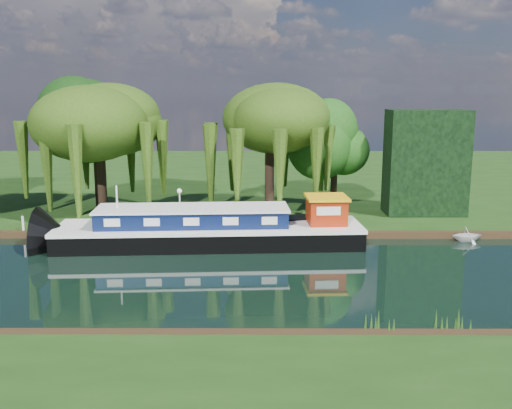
{
  "coord_description": "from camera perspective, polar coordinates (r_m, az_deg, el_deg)",
  "views": [
    {
      "loc": [
        6.13,
        -29.52,
        9.95
      ],
      "look_at": [
        5.99,
        5.81,
        2.8
      ],
      "focal_mm": 40.0,
      "sensor_mm": 36.0,
      "label": 1
    }
  ],
  "objects": [
    {
      "name": "mooring_posts",
      "position": [
        39.54,
        -9.44,
        -1.88
      ],
      "size": [
        19.16,
        0.16,
        1.0
      ],
      "color": "silver",
      "rests_on": "far_bank"
    },
    {
      "name": "willow_left",
      "position": [
        45.16,
        -15.45,
        7.72
      ],
      "size": [
        7.92,
        7.92,
        9.49
      ],
      "color": "black",
      "rests_on": "far_bank"
    },
    {
      "name": "lamppost",
      "position": [
        41.11,
        -7.65,
        0.78
      ],
      "size": [
        0.36,
        0.36,
        2.56
      ],
      "color": "silver",
      "rests_on": "far_bank"
    },
    {
      "name": "conifer_hedge",
      "position": [
        45.72,
        16.61,
        4.05
      ],
      "size": [
        6.0,
        3.0,
        8.0
      ],
      "primitive_type": "cube",
      "color": "black",
      "rests_on": "far_bank"
    },
    {
      "name": "willow_right",
      "position": [
        43.03,
        1.38,
        7.62
      ],
      "size": [
        7.46,
        7.46,
        9.09
      ],
      "color": "black",
      "rests_on": "far_bank"
    },
    {
      "name": "tree_far_mid",
      "position": [
        47.42,
        -15.73,
        7.52
      ],
      "size": [
        5.87,
        5.87,
        9.6
      ],
      "color": "black",
      "rests_on": "far_bank"
    },
    {
      "name": "dutch_barge",
      "position": [
        37.06,
        -4.38,
        -2.53
      ],
      "size": [
        19.86,
        5.57,
        4.14
      ],
      "rotation": [
        0.0,
        0.0,
        0.06
      ],
      "color": "black",
      "rests_on": "ground"
    },
    {
      "name": "reeds_near",
      "position": [
        23.89,
        2.04,
        -11.74
      ],
      "size": [
        33.7,
        1.5,
        1.1
      ],
      "color": "#1C4312",
      "rests_on": "ground"
    },
    {
      "name": "tree_far_right",
      "position": [
        45.61,
        7.9,
        5.93
      ],
      "size": [
        4.62,
        4.62,
        7.55
      ],
      "color": "black",
      "rests_on": "far_bank"
    },
    {
      "name": "ground",
      "position": [
        31.75,
        -11.0,
        -7.04
      ],
      "size": [
        120.0,
        120.0,
        0.0
      ],
      "primitive_type": "plane",
      "color": "black"
    },
    {
      "name": "narrowboat",
      "position": [
        37.93,
        -0.25,
        -2.87
      ],
      "size": [
        11.05,
        5.04,
        1.61
      ],
      "rotation": [
        0.0,
        0.0,
        0.3
      ],
      "color": "navy",
      "rests_on": "ground"
    },
    {
      "name": "far_bank",
      "position": [
        64.56,
        -5.24,
        2.73
      ],
      "size": [
        120.0,
        52.0,
        0.45
      ],
      "primitive_type": "cube",
      "color": "black",
      "rests_on": "ground"
    },
    {
      "name": "white_cruiser",
      "position": [
        40.61,
        20.32,
        -3.47
      ],
      "size": [
        2.27,
        2.02,
        1.09
      ],
      "primitive_type": "imported",
      "rotation": [
        0.0,
        0.0,
        1.69
      ],
      "color": "silver",
      "rests_on": "ground"
    }
  ]
}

